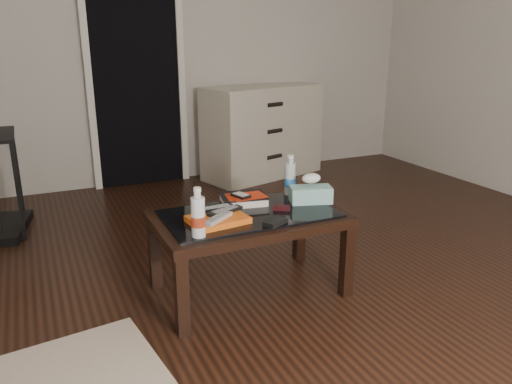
# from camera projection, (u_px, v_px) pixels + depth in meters

# --- Properties ---
(ground) EXTENTS (5.00, 5.00, 0.00)m
(ground) POSITION_uv_depth(u_px,v_px,m) (308.00, 283.00, 2.87)
(ground) COLOR black
(ground) RESTS_ON ground
(doorway) EXTENTS (0.90, 0.08, 2.07)m
(doorway) POSITION_uv_depth(u_px,v_px,m) (136.00, 75.00, 4.54)
(doorway) COLOR black
(doorway) RESTS_ON ground
(coffee_table) EXTENTS (1.00, 0.60, 0.46)m
(coffee_table) POSITION_uv_depth(u_px,v_px,m) (249.00, 224.00, 2.67)
(coffee_table) COLOR black
(coffee_table) RESTS_ON ground
(dresser) EXTENTS (1.29, 0.81, 0.90)m
(dresser) POSITION_uv_depth(u_px,v_px,m) (263.00, 132.00, 4.98)
(dresser) COLOR beige
(dresser) RESTS_ON ground
(magazines) EXTENTS (0.30, 0.24, 0.03)m
(magazines) POSITION_uv_depth(u_px,v_px,m) (218.00, 219.00, 2.51)
(magazines) COLOR orange
(magazines) RESTS_ON coffee_table
(remote_silver) EXTENTS (0.19, 0.16, 0.02)m
(remote_silver) POSITION_uv_depth(u_px,v_px,m) (218.00, 218.00, 2.45)
(remote_silver) COLOR #9D9EA2
(remote_silver) RESTS_ON magazines
(remote_black_front) EXTENTS (0.21, 0.11, 0.02)m
(remote_black_front) POSITION_uv_depth(u_px,v_px,m) (225.00, 211.00, 2.56)
(remote_black_front) COLOR black
(remote_black_front) RESTS_ON magazines
(remote_black_back) EXTENTS (0.20, 0.06, 0.02)m
(remote_black_back) POSITION_uv_depth(u_px,v_px,m) (216.00, 208.00, 2.59)
(remote_black_back) COLOR black
(remote_black_back) RESTS_ON magazines
(textbook) EXTENTS (0.28, 0.24, 0.05)m
(textbook) POSITION_uv_depth(u_px,v_px,m) (244.00, 199.00, 2.80)
(textbook) COLOR black
(textbook) RESTS_ON coffee_table
(dvd_mailers) EXTENTS (0.21, 0.16, 0.01)m
(dvd_mailers) POSITION_uv_depth(u_px,v_px,m) (243.00, 196.00, 2.77)
(dvd_mailers) COLOR red
(dvd_mailers) RESTS_ON textbook
(ipod) EXTENTS (0.09, 0.12, 0.02)m
(ipod) POSITION_uv_depth(u_px,v_px,m) (241.00, 195.00, 2.75)
(ipod) COLOR black
(ipod) RESTS_ON dvd_mailers
(flip_phone) EXTENTS (0.10, 0.09, 0.02)m
(flip_phone) POSITION_uv_depth(u_px,v_px,m) (282.00, 208.00, 2.69)
(flip_phone) COLOR black
(flip_phone) RESTS_ON coffee_table
(wallet) EXTENTS (0.14, 0.11, 0.02)m
(wallet) POSITION_uv_depth(u_px,v_px,m) (275.00, 222.00, 2.49)
(wallet) COLOR black
(wallet) RESTS_ON coffee_table
(water_bottle_left) EXTENTS (0.07, 0.07, 0.24)m
(water_bottle_left) POSITION_uv_depth(u_px,v_px,m) (198.00, 212.00, 2.30)
(water_bottle_left) COLOR silver
(water_bottle_left) RESTS_ON coffee_table
(water_bottle_right) EXTENTS (0.07, 0.07, 0.24)m
(water_bottle_right) POSITION_uv_depth(u_px,v_px,m) (290.00, 175.00, 2.93)
(water_bottle_right) COLOR silver
(water_bottle_right) RESTS_ON coffee_table
(tissue_box) EXTENTS (0.26, 0.18, 0.09)m
(tissue_box) POSITION_uv_depth(u_px,v_px,m) (311.00, 194.00, 2.81)
(tissue_box) COLOR teal
(tissue_box) RESTS_ON coffee_table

